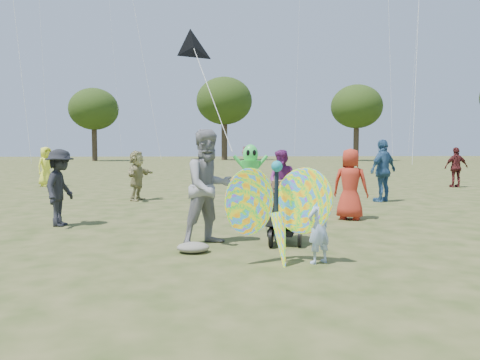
# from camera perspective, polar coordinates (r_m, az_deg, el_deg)

# --- Properties ---
(ground) EXTENTS (160.00, 160.00, 0.00)m
(ground) POSITION_cam_1_polar(r_m,az_deg,el_deg) (6.63, 2.80, -10.44)
(ground) COLOR #51592B
(ground) RESTS_ON ground
(child_girl) EXTENTS (0.45, 0.40, 1.04)m
(child_girl) POSITION_cam_1_polar(r_m,az_deg,el_deg) (6.76, 9.58, -5.69)
(child_girl) COLOR #A7BEED
(child_girl) RESTS_ON ground
(adult_man) EXTENTS (1.19, 1.11, 1.96)m
(adult_man) POSITION_cam_1_polar(r_m,az_deg,el_deg) (7.95, -3.78, -0.86)
(adult_man) COLOR gray
(adult_man) RESTS_ON ground
(grey_bag) EXTENTS (0.51, 0.42, 0.16)m
(grey_bag) POSITION_cam_1_polar(r_m,az_deg,el_deg) (7.46, -5.73, -8.17)
(grey_bag) COLOR gray
(grey_bag) RESTS_ON ground
(crowd_a) EXTENTS (0.95, 0.85, 1.63)m
(crowd_a) POSITION_cam_1_polar(r_m,az_deg,el_deg) (10.95, 13.30, -0.49)
(crowd_a) COLOR #B02D1C
(crowd_a) RESTS_ON ground
(crowd_b) EXTENTS (0.70, 1.10, 1.62)m
(crowd_b) POSITION_cam_1_polar(r_m,az_deg,el_deg) (10.49, -21.07, -0.88)
(crowd_b) COLOR black
(crowd_b) RESTS_ON ground
(crowd_c) EXTENTS (1.19, 0.99, 1.90)m
(crowd_c) POSITION_cam_1_polar(r_m,az_deg,el_deg) (14.81, 17.03, 1.10)
(crowd_c) COLOR #2F5782
(crowd_c) RESTS_ON ground
(crowd_d) EXTENTS (0.90, 1.52, 1.56)m
(crowd_d) POSITION_cam_1_polar(r_m,az_deg,el_deg) (14.86, -12.44, 0.54)
(crowd_d) COLOR #968E5C
(crowd_d) RESTS_ON ground
(crowd_e) EXTENTS (0.98, 0.95, 1.59)m
(crowd_e) POSITION_cam_1_polar(r_m,az_deg,el_deg) (11.75, 5.20, -0.19)
(crowd_e) COLOR #752772
(crowd_e) RESTS_ON ground
(crowd_g) EXTENTS (0.92, 0.97, 1.67)m
(crowd_g) POSITION_cam_1_polar(r_m,az_deg,el_deg) (21.49, -22.56, 1.52)
(crowd_g) COLOR #EBF238
(crowd_g) RESTS_ON ground
(crowd_h) EXTENTS (0.97, 0.40, 1.66)m
(crowd_h) POSITION_cam_1_polar(r_m,az_deg,el_deg) (21.28, 24.85, 1.42)
(crowd_h) COLOR #511B1C
(crowd_h) RESTS_ON ground
(crowd_j) EXTENTS (0.72, 1.66, 1.73)m
(crowd_j) POSITION_cam_1_polar(r_m,az_deg,el_deg) (21.43, 0.86, 1.90)
(crowd_j) COLOR #A65F74
(crowd_j) RESTS_ON ground
(jogging_stroller) EXTENTS (0.68, 1.12, 1.09)m
(jogging_stroller) POSITION_cam_1_polar(r_m,az_deg,el_deg) (8.13, 5.09, -3.36)
(jogging_stroller) COLOR black
(jogging_stroller) RESTS_ON ground
(butterfly_kite) EXTENTS (1.74, 0.75, 1.67)m
(butterfly_kite) POSITION_cam_1_polar(r_m,az_deg,el_deg) (6.61, 4.68, -4.08)
(butterfly_kite) COLOR orange
(butterfly_kite) RESTS_ON ground
(delta_kite_rig) EXTENTS (1.13, 1.63, 2.44)m
(delta_kite_rig) POSITION_cam_1_polar(r_m,az_deg,el_deg) (9.52, -5.67, 15.71)
(delta_kite_rig) COLOR black
(delta_kite_rig) RESTS_ON ground
(alien_kite) EXTENTS (1.12, 0.69, 1.74)m
(alien_kite) POSITION_cam_1_polar(r_m,az_deg,el_deg) (13.49, 1.29, 1.10)
(alien_kite) COLOR #35E150
(alien_kite) RESTS_ON ground
(tree_line) EXTENTS (91.78, 33.60, 10.79)m
(tree_line) POSITION_cam_1_polar(r_m,az_deg,el_deg) (51.81, 0.46, 9.77)
(tree_line) COLOR #3A2D21
(tree_line) RESTS_ON ground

